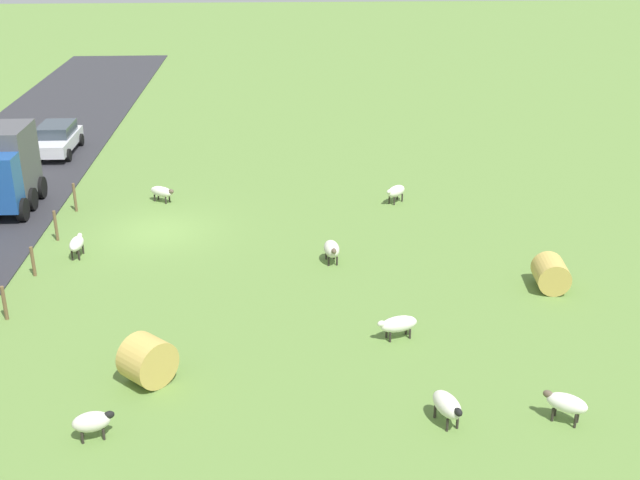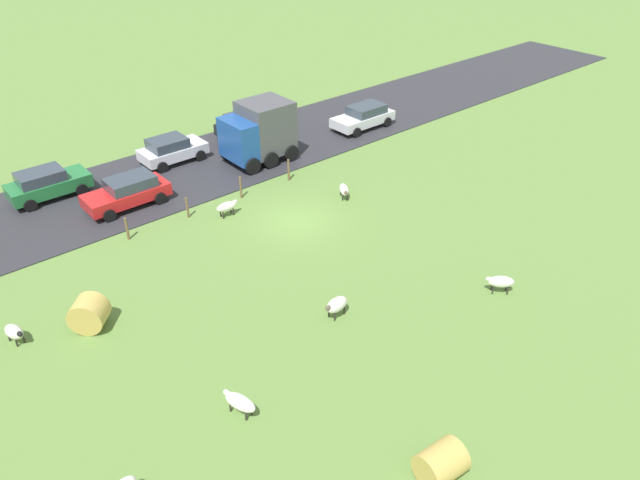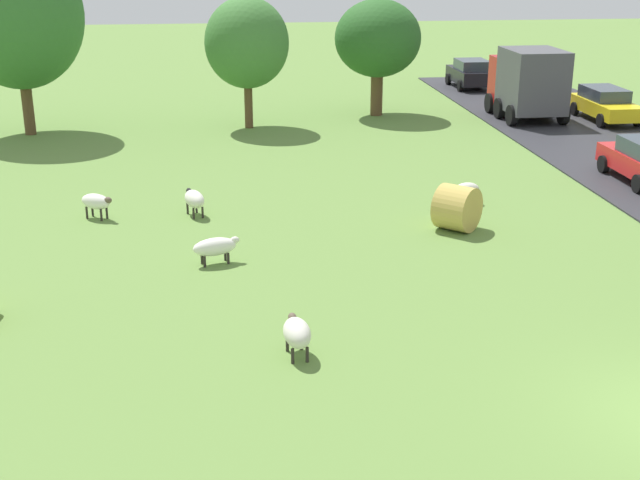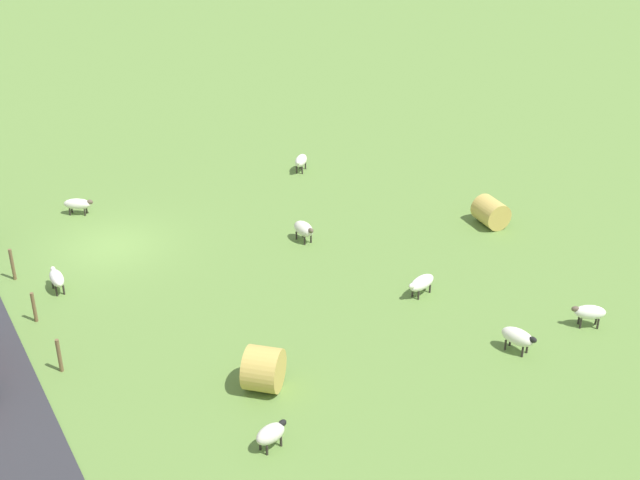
# 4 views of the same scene
# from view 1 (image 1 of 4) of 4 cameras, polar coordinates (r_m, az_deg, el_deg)

# --- Properties ---
(ground_plane) EXTENTS (160.00, 160.00, 0.00)m
(ground_plane) POSITION_cam_1_polar(r_m,az_deg,el_deg) (32.46, -11.51, 0.62)
(ground_plane) COLOR olive
(sheep_0) EXTENTS (0.86, 1.25, 0.82)m
(sheep_0) POSITION_cam_1_polar(r_m,az_deg,el_deg) (20.53, 9.14, -11.64)
(sheep_0) COLOR silver
(sheep_0) RESTS_ON ground_plane
(sheep_1) EXTENTS (1.10, 1.12, 0.78)m
(sheep_1) POSITION_cam_1_polar(r_m,az_deg,el_deg) (34.87, 5.47, 3.51)
(sheep_1) COLOR silver
(sheep_1) RESTS_ON ground_plane
(sheep_2) EXTENTS (1.33, 0.79, 0.73)m
(sheep_2) POSITION_cam_1_polar(r_m,az_deg,el_deg) (24.06, 5.64, -6.04)
(sheep_2) COLOR white
(sheep_2) RESTS_ON ground_plane
(sheep_3) EXTENTS (1.13, 0.97, 0.80)m
(sheep_3) POSITION_cam_1_polar(r_m,az_deg,el_deg) (21.27, 17.29, -11.14)
(sheep_3) COLOR white
(sheep_3) RESTS_ON ground_plane
(sheep_4) EXTENTS (0.48, 1.19, 0.77)m
(sheep_4) POSITION_cam_1_polar(r_m,az_deg,el_deg) (30.68, -17.10, -0.24)
(sheep_4) COLOR white
(sheep_4) RESTS_ON ground_plane
(sheep_5) EXTENTS (1.22, 1.00, 0.70)m
(sheep_5) POSITION_cam_1_polar(r_m,az_deg,el_deg) (35.52, -11.31, 3.42)
(sheep_5) COLOR silver
(sheep_5) RESTS_ON ground_plane
(sheep_6) EXTENTS (1.08, 0.71, 0.73)m
(sheep_6) POSITION_cam_1_polar(r_m,az_deg,el_deg) (20.60, -16.08, -12.45)
(sheep_6) COLOR silver
(sheep_6) RESTS_ON ground_plane
(sheep_7) EXTENTS (0.66, 1.17, 0.82)m
(sheep_7) POSITION_cam_1_polar(r_m,az_deg,el_deg) (28.85, 0.84, -0.65)
(sheep_7) COLOR silver
(sheep_7) RESTS_ON ground_plane
(hay_bale_0) EXTENTS (1.68, 1.70, 1.35)m
(hay_bale_0) POSITION_cam_1_polar(r_m,az_deg,el_deg) (22.30, -12.29, -8.46)
(hay_bale_0) COLOR tan
(hay_bale_0) RESTS_ON ground_plane
(hay_bale_1) EXTENTS (1.24, 1.39, 1.12)m
(hay_bale_1) POSITION_cam_1_polar(r_m,az_deg,el_deg) (28.02, 16.28, -2.34)
(hay_bale_1) COLOR tan
(hay_bale_1) RESTS_ON ground_plane
(fence_post_0) EXTENTS (0.12, 0.12, 1.26)m
(fence_post_0) POSITION_cam_1_polar(r_m,az_deg,el_deg) (35.27, -17.22, 2.95)
(fence_post_0) COLOR brown
(fence_post_0) RESTS_ON ground_plane
(fence_post_1) EXTENTS (0.12, 0.12, 1.23)m
(fence_post_1) POSITION_cam_1_polar(r_m,az_deg,el_deg) (32.39, -18.47, 0.98)
(fence_post_1) COLOR brown
(fence_post_1) RESTS_ON ground_plane
(fence_post_2) EXTENTS (0.12, 0.12, 1.10)m
(fence_post_2) POSITION_cam_1_polar(r_m,az_deg,el_deg) (29.59, -19.94, -1.46)
(fence_post_2) COLOR brown
(fence_post_2) RESTS_ON ground_plane
(fence_post_3) EXTENTS (0.12, 0.12, 1.15)m
(fence_post_3) POSITION_cam_1_polar(r_m,az_deg,el_deg) (26.84, -21.75, -4.23)
(fence_post_3) COLOR brown
(fence_post_3) RESTS_ON ground_plane
(car_7) EXTENTS (2.06, 4.37, 1.49)m
(car_7) POSITION_cam_1_polar(r_m,az_deg,el_deg) (43.87, -18.44, 6.95)
(car_7) COLOR silver
(car_7) RESTS_ON road_strip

